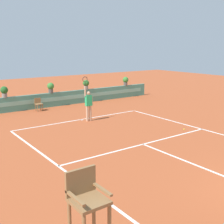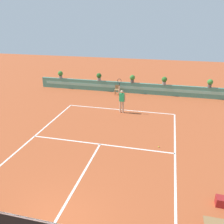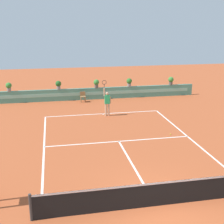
{
  "view_description": "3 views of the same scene",
  "coord_description": "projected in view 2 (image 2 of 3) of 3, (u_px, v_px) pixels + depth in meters",
  "views": [
    {
      "loc": [
        -8.35,
        -2.76,
        4.26
      ],
      "look_at": [
        0.09,
        8.88,
        1.0
      ],
      "focal_mm": 46.97,
      "sensor_mm": 36.0,
      "label": 1
    },
    {
      "loc": [
        3.39,
        -4.68,
        6.66
      ],
      "look_at": [
        0.09,
        8.88,
        1.0
      ],
      "focal_mm": 37.61,
      "sensor_mm": 36.0,
      "label": 2
    },
    {
      "loc": [
        -3.46,
        -9.23,
        6.43
      ],
      "look_at": [
        0.09,
        8.88,
        1.0
      ],
      "focal_mm": 49.12,
      "sensor_mm": 36.0,
      "label": 3
    }
  ],
  "objects": [
    {
      "name": "tennis_ball_near_baseline",
      "position": [
        159.0,
        147.0,
        12.9
      ],
      "size": [
        0.07,
        0.07,
        0.07
      ],
      "primitive_type": "sphere",
      "color": "#CCE033",
      "rests_on": "ground"
    },
    {
      "name": "potted_plant_left",
      "position": [
        99.0,
        76.0,
        22.34
      ],
      "size": [
        0.48,
        0.48,
        0.72
      ],
      "color": "gray",
      "rests_on": "back_wall_barrier"
    },
    {
      "name": "potted_plant_right",
      "position": [
        164.0,
        80.0,
        21.0
      ],
      "size": [
        0.48,
        0.48,
        0.72
      ],
      "color": "gray",
      "rests_on": "back_wall_barrier"
    },
    {
      "name": "ball_kid_chair",
      "position": [
        117.0,
        89.0,
        21.61
      ],
      "size": [
        0.44,
        0.44,
        0.85
      ],
      "color": "olive",
      "rests_on": "ground"
    },
    {
      "name": "potted_plant_far_right",
      "position": [
        210.0,
        83.0,
        20.16
      ],
      "size": [
        0.48,
        0.48,
        0.72
      ],
      "color": "#514C47",
      "rests_on": "back_wall_barrier"
    },
    {
      "name": "potted_plant_far_left",
      "position": [
        60.0,
        74.0,
        23.22
      ],
      "size": [
        0.48,
        0.48,
        0.72
      ],
      "color": "gray",
      "rests_on": "back_wall_barrier"
    },
    {
      "name": "ground_plane",
      "position": [
        98.0,
        148.0,
        12.86
      ],
      "size": [
        60.0,
        60.0,
        0.0
      ],
      "primitive_type": "plane",
      "color": "#A84C28"
    },
    {
      "name": "tennis_player",
      "position": [
        122.0,
        99.0,
        17.23
      ],
      "size": [
        0.62,
        0.24,
        2.58
      ],
      "color": "tan",
      "rests_on": "ground"
    },
    {
      "name": "potted_plant_centre",
      "position": [
        132.0,
        78.0,
        21.64
      ],
      "size": [
        0.48,
        0.48,
        0.72
      ],
      "color": "#514C47",
      "rests_on": "back_wall_barrier"
    },
    {
      "name": "back_wall_barrier",
      "position": [
        130.0,
        88.0,
        22.02
      ],
      "size": [
        18.0,
        0.21,
        1.0
      ],
      "color": "#4C8E7A",
      "rests_on": "ground"
    },
    {
      "name": "court_lines",
      "position": [
        102.0,
        142.0,
        13.5
      ],
      "size": [
        8.32,
        11.94,
        0.01
      ],
      "color": "white",
      "rests_on": "ground"
    }
  ]
}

